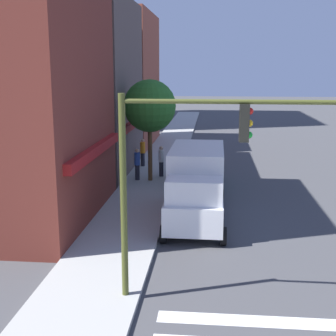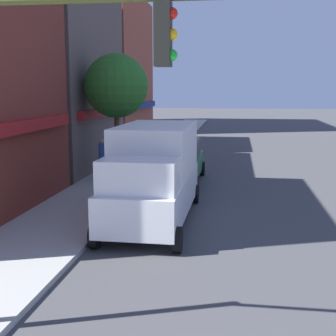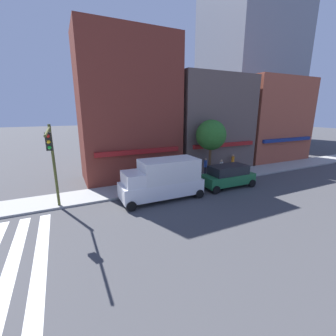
# 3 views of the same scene
# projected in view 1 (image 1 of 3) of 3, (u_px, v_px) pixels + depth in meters

# --- Properties ---
(storefront_row) EXTENTS (28.91, 5.30, 13.27)m
(storefront_row) POSITION_uv_depth(u_px,v_px,m) (89.00, 77.00, 27.83)
(storefront_row) COLOR maroon
(storefront_row) RESTS_ON ground_plane
(traffic_signal) EXTENTS (0.32, 5.75, 5.70)m
(traffic_signal) POSITION_uv_depth(u_px,v_px,m) (178.00, 160.00, 12.09)
(traffic_signal) COLOR #474C1E
(traffic_signal) RESTS_ON ground_plane
(box_truck_white) EXTENTS (6.22, 2.42, 3.04)m
(box_truck_white) POSITION_uv_depth(u_px,v_px,m) (196.00, 184.00, 19.52)
(box_truck_white) COLOR white
(box_truck_white) RESTS_ON ground_plane
(suv_green) EXTENTS (4.70, 2.12, 1.94)m
(suv_green) POSITION_uv_depth(u_px,v_px,m) (200.00, 166.00, 25.71)
(suv_green) COLOR #1E6638
(suv_green) RESTS_ON ground_plane
(pedestrian_orange_vest) EXTENTS (0.32, 0.32, 1.77)m
(pedestrian_orange_vest) POSITION_uv_depth(u_px,v_px,m) (143.00, 152.00, 29.80)
(pedestrian_orange_vest) COLOR #23232D
(pedestrian_orange_vest) RESTS_ON sidewalk_left
(pedestrian_blue_shirt) EXTENTS (0.32, 0.32, 1.77)m
(pedestrian_blue_shirt) POSITION_uv_depth(u_px,v_px,m) (137.00, 164.00, 26.12)
(pedestrian_blue_shirt) COLOR #23232D
(pedestrian_blue_shirt) RESTS_ON sidewalk_left
(pedestrian_white_shirt) EXTENTS (0.32, 0.32, 1.77)m
(pedestrian_white_shirt) POSITION_uv_depth(u_px,v_px,m) (161.00, 161.00, 26.98)
(pedestrian_white_shirt) COLOR #23232D
(pedestrian_white_shirt) RESTS_ON sidewalk_left
(street_tree) EXTENTS (2.86, 2.86, 5.58)m
(street_tree) POSITION_uv_depth(u_px,v_px,m) (150.00, 106.00, 25.35)
(street_tree) COLOR brown
(street_tree) RESTS_ON sidewalk_left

